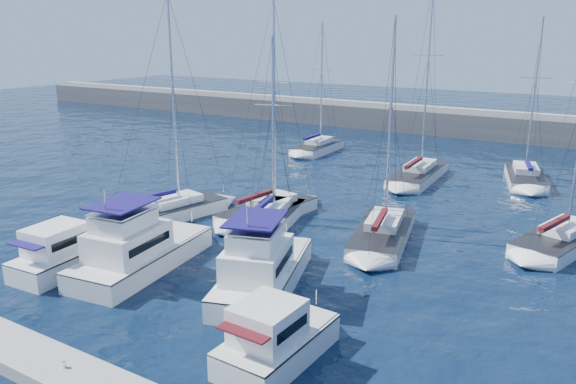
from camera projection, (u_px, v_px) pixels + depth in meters
The scene contains 16 objects.
ground at pixel (235, 279), 30.88m from camera, with size 220.00×220.00×0.00m, color black.
breakwater at pixel (472, 127), 73.28m from camera, with size 160.00×6.00×4.45m.
dock at pixel (65, 374), 21.76m from camera, with size 40.00×2.20×0.60m, color gray.
dock_cleat_centre at pixel (64, 365), 21.65m from camera, with size 0.16×0.16×0.25m, color silver.
motor_yacht_port_outer at pixel (65, 254), 31.82m from camera, with size 3.13×6.68×3.20m.
motor_yacht_port_inner at pixel (137, 252), 31.68m from camera, with size 4.71×9.67×4.69m.
motor_yacht_stbd_inner at pixel (261, 270), 29.21m from camera, with size 5.95×9.66×4.69m.
motor_yacht_stbd_outer at pixel (275, 341), 22.89m from camera, with size 3.03×5.70×3.20m.
sailboat_mid_a at pixel (170, 211), 40.85m from camera, with size 4.93×8.89×15.94m.
sailboat_mid_b at pixel (268, 211), 40.80m from camera, with size 4.14×8.43×15.60m.
sailboat_mid_c at pixel (270, 218), 39.28m from camera, with size 4.69×8.25×13.28m.
sailboat_mid_d at pixel (383, 233), 36.38m from camera, with size 5.02×9.33×14.40m.
sailboat_mid_e at pixel (561, 239), 35.20m from camera, with size 5.26×8.78×16.26m.
sailboat_back_a at pixel (317, 147), 63.25m from camera, with size 3.15×7.69×14.45m.
sailboat_back_b at pixel (418, 174), 51.40m from camera, with size 3.57×9.87×17.89m.
sailboat_back_c at pixel (525, 177), 50.35m from camera, with size 5.00×8.70×14.78m.
Camera 1 is at (17.26, -22.70, 13.09)m, focal length 35.00 mm.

